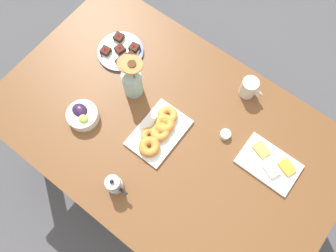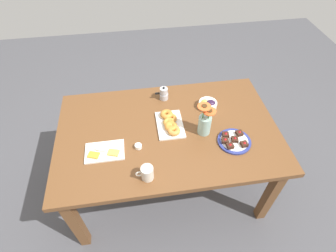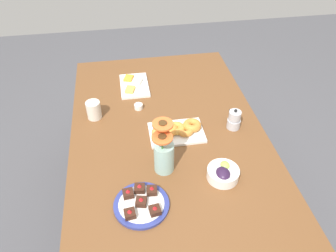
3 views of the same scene
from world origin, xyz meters
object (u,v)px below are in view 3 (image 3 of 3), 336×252
(croissant_platter, at_px, (177,130))
(dessert_plate, at_px, (141,204))
(coffee_mug, at_px, (94,110))
(jam_cup_honey, at_px, (138,106))
(dining_table, at_px, (168,144))
(cheese_platter, at_px, (134,85))
(grape_bowl, at_px, (223,173))
(flower_vase, at_px, (164,155))
(moka_pot, at_px, (234,120))

(croissant_platter, height_order, dessert_plate, same)
(coffee_mug, xyz_separation_m, jam_cup_honey, (0.04, -0.24, -0.04))
(dining_table, bearing_deg, croissant_platter, -117.55)
(dessert_plate, bearing_deg, coffee_mug, 17.34)
(croissant_platter, bearing_deg, cheese_platter, 20.89)
(coffee_mug, distance_m, grape_bowl, 0.78)
(dining_table, bearing_deg, flower_vase, 166.66)
(cheese_platter, bearing_deg, croissant_platter, -159.11)
(croissant_platter, distance_m, jam_cup_honey, 0.30)
(croissant_platter, xyz_separation_m, jam_cup_honey, (0.25, 0.17, -0.01))
(grape_bowl, height_order, jam_cup_honey, grape_bowl)
(coffee_mug, bearing_deg, flower_vase, -143.93)
(dining_table, relative_size, grape_bowl, 11.18)
(croissant_platter, bearing_deg, coffee_mug, 63.59)
(grape_bowl, height_order, cheese_platter, grape_bowl)
(coffee_mug, height_order, cheese_platter, coffee_mug)
(grape_bowl, relative_size, croissant_platter, 0.51)
(dining_table, height_order, flower_vase, flower_vase)
(dining_table, bearing_deg, moka_pot, -92.96)
(moka_pot, bearing_deg, dining_table, 87.04)
(dessert_plate, bearing_deg, flower_vase, -33.36)
(cheese_platter, height_order, croissant_platter, croissant_platter)
(croissant_platter, bearing_deg, dessert_plate, 151.70)
(croissant_platter, relative_size, dessert_plate, 1.21)
(jam_cup_honey, bearing_deg, dessert_plate, 175.71)
(coffee_mug, xyz_separation_m, moka_pot, (-0.20, -0.72, -0.00))
(moka_pot, bearing_deg, flower_vase, 119.78)
(coffee_mug, height_order, moka_pot, moka_pot)
(jam_cup_honey, xyz_separation_m, moka_pot, (-0.24, -0.48, 0.03))
(coffee_mug, height_order, croissant_platter, coffee_mug)
(croissant_platter, distance_m, dessert_plate, 0.47)
(jam_cup_honey, xyz_separation_m, dessert_plate, (-0.66, 0.05, -0.00))
(dessert_plate, bearing_deg, dining_table, -22.65)
(jam_cup_honey, height_order, moka_pot, moka_pot)
(grape_bowl, relative_size, moka_pot, 1.20)
(cheese_platter, bearing_deg, jam_cup_honey, -178.21)
(grape_bowl, bearing_deg, coffee_mug, 46.92)
(dining_table, distance_m, coffee_mug, 0.44)
(dining_table, distance_m, croissant_platter, 0.12)
(flower_vase, xyz_separation_m, moka_pot, (0.23, -0.40, -0.04))
(moka_pot, bearing_deg, jam_cup_honey, 63.12)
(cheese_platter, bearing_deg, dessert_plate, 177.27)
(croissant_platter, bearing_deg, flower_vase, 156.25)
(croissant_platter, bearing_deg, moka_pot, -89.32)
(flower_vase, bearing_deg, cheese_platter, 6.54)
(croissant_platter, height_order, flower_vase, flower_vase)
(coffee_mug, relative_size, jam_cup_honey, 2.34)
(dining_table, relative_size, croissant_platter, 5.71)
(coffee_mug, relative_size, dessert_plate, 0.49)
(jam_cup_honey, bearing_deg, coffee_mug, 99.02)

